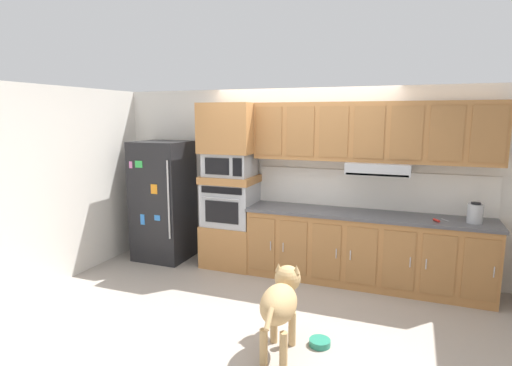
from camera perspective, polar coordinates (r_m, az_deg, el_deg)
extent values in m
plane|color=#9E9389|center=(5.12, 3.00, -15.27)|extent=(9.60, 9.60, 0.00)
cube|color=silver|center=(5.79, 6.49, 0.53)|extent=(6.20, 0.12, 2.50)
cube|color=silver|center=(6.18, -22.43, 0.44)|extent=(0.12, 7.10, 2.50)
cube|color=black|center=(6.28, -12.73, -2.38)|extent=(0.76, 0.70, 1.76)
cylinder|color=silver|center=(5.78, -12.06, -2.35)|extent=(0.02, 0.02, 1.10)
cube|color=pink|center=(6.08, -17.00, 2.42)|extent=(0.05, 0.01, 0.10)
cube|color=#337FDB|center=(5.97, -13.55, -4.73)|extent=(0.09, 0.01, 0.08)
cube|color=green|center=(5.99, -15.98, 2.52)|extent=(0.12, 0.01, 0.10)
cube|color=#337FDB|center=(6.12, -15.48, -4.91)|extent=(0.07, 0.01, 0.15)
cube|color=orange|center=(5.90, -13.97, -0.83)|extent=(0.10, 0.01, 0.14)
cube|color=#A8703D|center=(5.98, -3.50, -8.49)|extent=(0.74, 0.62, 0.60)
cube|color=#A8AAAF|center=(5.83, -3.55, -2.87)|extent=(0.70, 0.58, 0.60)
cube|color=black|center=(5.58, -4.81, -4.06)|extent=(0.49, 0.01, 0.30)
cube|color=black|center=(5.52, -4.85, -1.03)|extent=(0.59, 0.01, 0.09)
cylinder|color=#A8AAAF|center=(5.52, -4.94, -2.15)|extent=(0.56, 0.02, 0.02)
cube|color=#A8703D|center=(5.76, -3.59, 0.53)|extent=(0.74, 0.62, 0.10)
cube|color=#A8AAAF|center=(5.74, -3.61, 2.61)|extent=(0.64, 0.53, 0.32)
cube|color=black|center=(5.52, -5.45, 2.32)|extent=(0.35, 0.01, 0.22)
cube|color=black|center=(5.40, -2.63, 2.20)|extent=(0.13, 0.01, 0.24)
cube|color=#A8703D|center=(5.70, -3.66, 7.61)|extent=(0.74, 0.62, 0.68)
cube|color=#A8703D|center=(5.48, 14.76, -8.96)|extent=(2.98, 0.60, 0.88)
cube|color=#9A6738|center=(5.45, 0.80, -8.52)|extent=(0.36, 0.01, 0.70)
cylinder|color=#BCBCC1|center=(5.40, 2.03, -8.71)|extent=(0.01, 0.01, 0.12)
cube|color=#9A6738|center=(5.33, 5.15, -8.98)|extent=(0.36, 0.01, 0.70)
cylinder|color=#BCBCC1|center=(5.35, 3.78, -8.89)|extent=(0.01, 0.01, 0.12)
cube|color=#9A6738|center=(5.24, 9.70, -9.42)|extent=(0.36, 0.01, 0.70)
cylinder|color=#BCBCC1|center=(5.20, 11.07, -9.59)|extent=(0.01, 0.01, 0.12)
cube|color=#9A6738|center=(5.18, 14.40, -9.80)|extent=(0.36, 0.01, 0.70)
cylinder|color=#BCBCC1|center=(5.18, 12.95, -9.74)|extent=(0.01, 0.01, 0.12)
cube|color=#9A6738|center=(5.16, 19.18, -10.12)|extent=(0.36, 0.01, 0.70)
cylinder|color=#BCBCC1|center=(5.14, 20.61, -10.26)|extent=(0.01, 0.01, 0.12)
cube|color=#9A6738|center=(5.17, 23.97, -10.37)|extent=(0.36, 0.01, 0.70)
cylinder|color=#BCBCC1|center=(5.15, 22.54, -10.36)|extent=(0.01, 0.01, 0.12)
cube|color=#9A6738|center=(5.21, 28.73, -10.55)|extent=(0.36, 0.01, 0.70)
cylinder|color=#BCBCC1|center=(5.22, 30.16, -10.65)|extent=(0.01, 0.01, 0.12)
cube|color=#4C4C51|center=(5.35, 14.97, -4.27)|extent=(3.02, 0.64, 0.04)
cube|color=silver|center=(5.58, 15.40, -0.91)|extent=(3.02, 0.02, 0.50)
cube|color=#A8703D|center=(5.34, 15.58, 6.85)|extent=(2.98, 0.34, 0.74)
cube|color=#A8AAAF|center=(5.30, 16.63, 2.01)|extent=(0.76, 0.48, 0.14)
cube|color=black|center=(5.09, 16.41, 1.10)|extent=(0.72, 0.04, 0.02)
cube|color=#9A6738|center=(5.44, 1.78, 7.22)|extent=(0.36, 0.01, 0.63)
cube|color=#9A6738|center=(5.32, 6.15, 7.13)|extent=(0.36, 0.01, 0.63)
cube|color=#9A6738|center=(5.23, 10.71, 6.98)|extent=(0.36, 0.01, 0.63)
cube|color=#9A6738|center=(5.17, 15.39, 6.79)|extent=(0.36, 0.01, 0.63)
cube|color=#9A6738|center=(5.14, 20.15, 6.54)|extent=(0.36, 0.01, 0.63)
cube|color=#9A6738|center=(5.15, 24.91, 6.26)|extent=(0.36, 0.01, 0.63)
cube|color=#9A6738|center=(5.20, 29.62, 5.93)|extent=(0.36, 0.01, 0.63)
cylinder|color=red|center=(5.20, 23.76, -4.77)|extent=(0.08, 0.10, 0.03)
cylinder|color=silver|center=(5.26, 24.75, -4.68)|extent=(0.07, 0.11, 0.01)
cylinder|color=#A8AAAF|center=(5.30, 28.13, -3.76)|extent=(0.17, 0.17, 0.22)
cylinder|color=black|center=(5.27, 28.23, -2.49)|extent=(0.10, 0.10, 0.02)
ellipsoid|color=tan|center=(3.79, 3.17, -16.40)|extent=(0.36, 0.56, 0.32)
sphere|color=tan|center=(4.09, 4.42, -13.06)|extent=(0.25, 0.25, 0.25)
ellipsoid|color=olive|center=(4.22, 4.78, -12.73)|extent=(0.11, 0.15, 0.09)
cone|color=tan|center=(4.05, 3.15, -11.58)|extent=(0.07, 0.07, 0.08)
cone|color=tan|center=(4.02, 5.64, -11.79)|extent=(0.07, 0.07, 0.08)
cylinder|color=tan|center=(3.47, 1.82, -18.33)|extent=(0.06, 0.18, 0.15)
cylinder|color=tan|center=(4.11, 2.50, -19.22)|extent=(0.07, 0.07, 0.33)
cylinder|color=tan|center=(4.08, 5.03, -19.49)|extent=(0.07, 0.07, 0.33)
cylinder|color=tan|center=(3.80, 1.06, -21.82)|extent=(0.07, 0.07, 0.33)
cylinder|color=tan|center=(3.77, 3.83, -22.16)|extent=(0.07, 0.07, 0.33)
cylinder|color=#267F66|center=(4.17, 8.85, -21.03)|extent=(0.20, 0.20, 0.06)
cylinder|color=brown|center=(4.16, 8.85, -20.93)|extent=(0.15, 0.15, 0.03)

